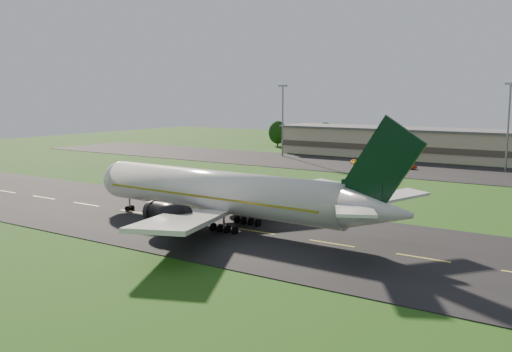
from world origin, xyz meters
The scene contains 8 objects.
ground centered at (0.00, 0.00, 0.00)m, with size 360.00×360.00×0.00m, color #1C4110.
taxiway centered at (0.00, 0.00, 0.05)m, with size 220.00×30.00×0.10m, color black.
apron centered at (0.00, 72.00, 0.05)m, with size 260.00×30.00×0.10m, color black.
airliner centered at (-16.19, -0.02, 4.66)m, with size 51.28×42.17×15.57m.
light_mast_west centered at (-55.00, 80.00, 12.74)m, with size 2.40×1.20×20.35m.
light_mast_centre centered at (5.00, 80.00, 12.74)m, with size 2.40×1.20×20.35m.
service_vehicle_a centered at (-29.61, 73.46, 0.73)m, with size 1.49×3.70×1.26m, color #F2A80E.
service_vehicle_b centered at (-15.40, 72.40, 0.80)m, with size 1.48×4.24×1.40m, color #942209.
Camera 1 is at (29.19, -60.25, 17.85)m, focal length 40.00 mm.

